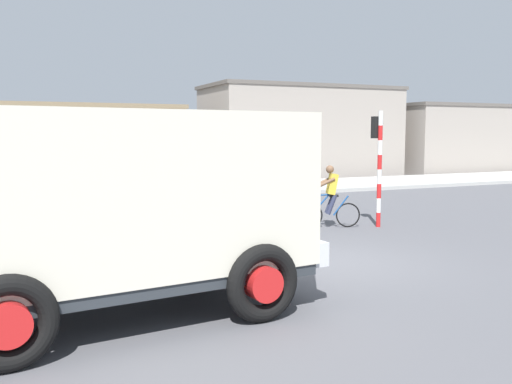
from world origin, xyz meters
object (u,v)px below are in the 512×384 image
Objects in this scene: cyclist at (330,196)px; truck_foreground at (121,200)px; car_red_near at (63,204)px; traffic_light_pole at (378,152)px.

truck_foreground is at bearing -142.20° from cyclist.
truck_foreground is 3.28× the size of cyclist.
truck_foreground is at bearing -87.86° from car_red_near.
traffic_light_pole is 8.45m from car_red_near.
cyclist is 7.01m from car_red_near.
traffic_light_pole reaches higher than truck_foreground.
truck_foreground is 9.17m from traffic_light_pole.
cyclist is 1.81m from traffic_light_pole.
car_red_near is (-6.81, 1.65, -0.05)m from cyclist.
cyclist is at bearing 164.10° from traffic_light_pole.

